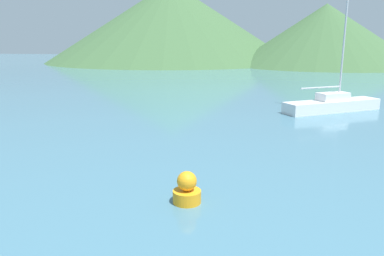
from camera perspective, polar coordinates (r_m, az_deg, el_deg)
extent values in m
cube|color=white|center=(26.38, 20.56, 3.18)|extent=(6.62, 5.10, 0.73)
cube|color=white|center=(26.29, 20.67, 4.51)|extent=(2.30, 2.00, 0.51)
cylinder|color=#BCBCC1|center=(26.44, 22.39, 14.83)|extent=(0.12, 0.12, 10.07)
cylinder|color=#BCBCC1|center=(25.50, 19.05, 5.86)|extent=(2.67, 1.85, 0.10)
cylinder|color=orange|center=(10.94, -0.78, -10.39)|extent=(0.82, 0.82, 0.37)
sphere|color=orange|center=(10.76, -0.79, -8.09)|extent=(0.57, 0.57, 0.57)
cone|color=#3D6038|center=(86.91, -3.19, 15.76)|extent=(54.69, 54.69, 17.07)
cone|color=#3D6038|center=(75.67, 19.60, 13.22)|extent=(34.05, 34.05, 11.20)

